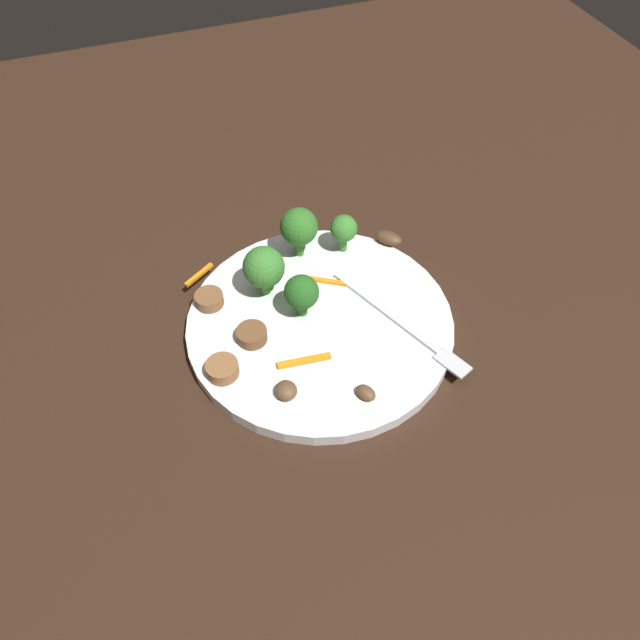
# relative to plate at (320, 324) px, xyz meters

# --- Properties ---
(ground_plane) EXTENTS (1.40, 1.40, 0.00)m
(ground_plane) POSITION_rel_plate_xyz_m (0.00, 0.00, -0.01)
(ground_plane) COLOR black
(plate) EXTENTS (0.27, 0.27, 0.01)m
(plate) POSITION_rel_plate_xyz_m (0.00, 0.00, 0.00)
(plate) COLOR white
(plate) RESTS_ON ground_plane
(fork) EXTENTS (0.17, 0.08, 0.00)m
(fork) POSITION_rel_plate_xyz_m (0.04, 0.08, 0.01)
(fork) COLOR silver
(fork) RESTS_ON plate
(broccoli_floret_0) EXTENTS (0.03, 0.03, 0.05)m
(broccoli_floret_0) POSITION_rel_plate_xyz_m (-0.09, 0.06, 0.04)
(broccoli_floret_0) COLOR #408630
(broccoli_floret_0) RESTS_ON plate
(broccoli_floret_1) EXTENTS (0.04, 0.04, 0.06)m
(broccoli_floret_1) POSITION_rel_plate_xyz_m (-0.10, 0.01, 0.05)
(broccoli_floret_1) COLOR #347525
(broccoli_floret_1) RESTS_ON plate
(broccoli_floret_2) EXTENTS (0.04, 0.04, 0.05)m
(broccoli_floret_2) POSITION_rel_plate_xyz_m (-0.02, -0.01, 0.04)
(broccoli_floret_2) COLOR #296420
(broccoli_floret_2) RESTS_ON plate
(broccoli_floret_3) EXTENTS (0.04, 0.04, 0.06)m
(broccoli_floret_3) POSITION_rel_plate_xyz_m (-0.06, -0.04, 0.04)
(broccoli_floret_3) COLOR #408630
(broccoli_floret_3) RESTS_ON plate
(sausage_slice_0) EXTENTS (0.04, 0.04, 0.01)m
(sausage_slice_0) POSITION_rel_plate_xyz_m (0.03, -0.11, 0.01)
(sausage_slice_0) COLOR brown
(sausage_slice_0) RESTS_ON plate
(sausage_slice_1) EXTENTS (0.04, 0.04, 0.01)m
(sausage_slice_1) POSITION_rel_plate_xyz_m (-0.06, -0.10, 0.01)
(sausage_slice_1) COLOR brown
(sausage_slice_1) RESTS_ON plate
(sausage_slice_2) EXTENTS (0.04, 0.04, 0.01)m
(sausage_slice_2) POSITION_rel_plate_xyz_m (0.00, -0.07, 0.01)
(sausage_slice_2) COLOR brown
(sausage_slice_2) RESTS_ON plate
(mushroom_0) EXTENTS (0.02, 0.02, 0.01)m
(mushroom_0) POSITION_rel_plate_xyz_m (0.10, 0.01, 0.01)
(mushroom_0) COLOR brown
(mushroom_0) RESTS_ON plate
(mushroom_1) EXTENTS (0.04, 0.04, 0.01)m
(mushroom_1) POSITION_rel_plate_xyz_m (-0.08, 0.11, 0.01)
(mushroom_1) COLOR #4C331E
(mushroom_1) RESTS_ON plate
(mushroom_2) EXTENTS (0.03, 0.04, 0.01)m
(mushroom_2) POSITION_rel_plate_xyz_m (-0.10, -0.03, 0.01)
(mushroom_2) COLOR #4C331E
(mushroom_2) RESTS_ON plate
(mushroom_3) EXTENTS (0.02, 0.02, 0.01)m
(mushroom_3) POSITION_rel_plate_xyz_m (0.07, -0.06, 0.01)
(mushroom_3) COLOR brown
(mushroom_3) RESTS_ON plate
(pepper_strip_0) EXTENTS (0.03, 0.05, 0.00)m
(pepper_strip_0) POSITION_rel_plate_xyz_m (-0.05, 0.02, 0.01)
(pepper_strip_0) COLOR orange
(pepper_strip_0) RESTS_ON plate
(pepper_strip_1) EXTENTS (0.01, 0.05, 0.00)m
(pepper_strip_1) POSITION_rel_plate_xyz_m (0.04, -0.03, 0.01)
(pepper_strip_1) COLOR orange
(pepper_strip_1) RESTS_ON plate
(pepper_strip_2) EXTENTS (0.03, 0.04, 0.00)m
(pepper_strip_2) POSITION_rel_plate_xyz_m (-0.10, -0.10, 0.01)
(pepper_strip_2) COLOR orange
(pepper_strip_2) RESTS_ON plate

